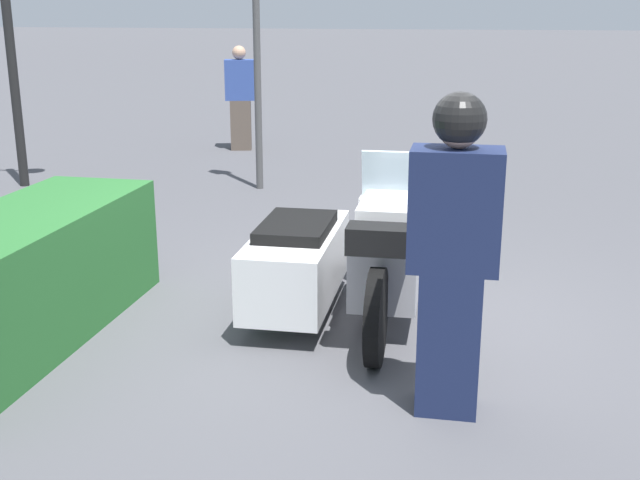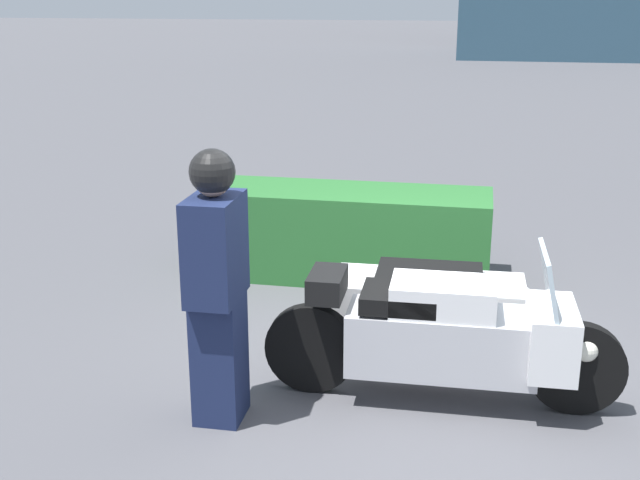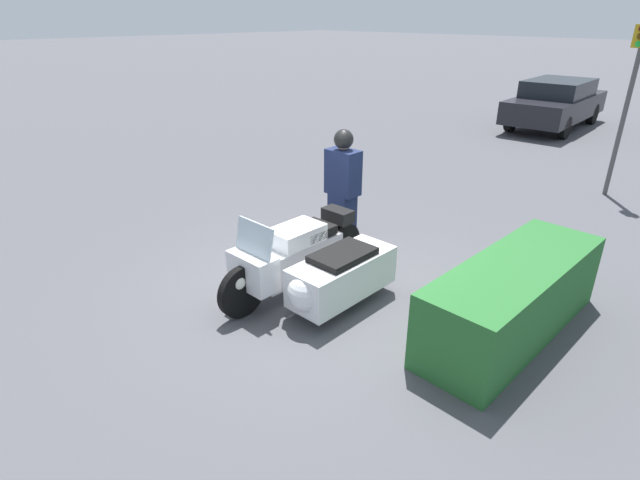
% 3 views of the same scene
% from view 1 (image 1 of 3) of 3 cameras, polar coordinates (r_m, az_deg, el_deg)
% --- Properties ---
extents(ground_plane, '(160.00, 160.00, 0.00)m').
position_cam_1_polar(ground_plane, '(6.13, 2.46, -5.70)').
color(ground_plane, '#4C4C51').
extents(police_motorcycle, '(2.51, 1.32, 1.16)m').
position_cam_1_polar(police_motorcycle, '(6.20, 1.76, -0.82)').
color(police_motorcycle, black).
rests_on(police_motorcycle, ground).
extents(officer_rider, '(0.32, 0.51, 1.86)m').
position_cam_1_polar(officer_rider, '(4.56, 9.46, -0.68)').
color(officer_rider, '#192347').
rests_on(officer_rider, ground).
extents(hedge_bush_curbside, '(2.80, 0.90, 0.90)m').
position_cam_1_polar(hedge_bush_curbside, '(5.98, -20.75, -2.79)').
color(hedge_bush_curbside, '#28662D').
rests_on(hedge_bush_curbside, ground).
extents(pedestrian_bystander, '(0.40, 0.53, 1.69)m').
position_cam_1_polar(pedestrian_bystander, '(13.41, -5.69, 10.00)').
color(pedestrian_bystander, brown).
rests_on(pedestrian_bystander, ground).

